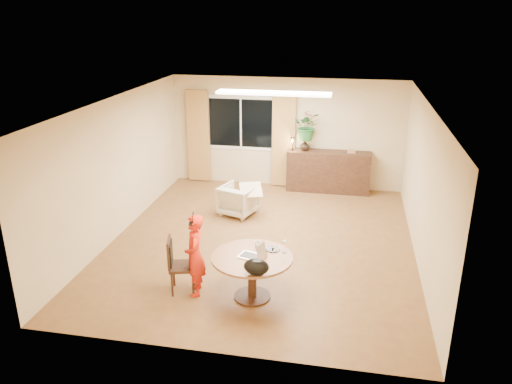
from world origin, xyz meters
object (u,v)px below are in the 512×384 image
Objects in this scene: dining_table at (252,265)px; armchair at (238,200)px; child at (195,255)px; dining_chair at (182,265)px; sideboard at (328,171)px.

dining_table is 1.71× the size of armchair.
child is 1.83× the size of armchair.
dining_chair is (-1.08, -0.01, -0.10)m from dining_table.
sideboard is (1.77, 1.79, 0.16)m from armchair.
armchair is at bearing -134.66° from sideboard.
sideboard is at bearing 80.18° from dining_table.
armchair is (-0.06, 3.15, -0.32)m from child.
child reaches higher than armchair.
child is (0.21, -0.03, 0.20)m from dining_chair.
dining_table is at bearing -14.53° from dining_chair.
sideboard is at bearing -116.32° from armchair.
child is 5.23m from sideboard.
dining_table is 0.62× the size of sideboard.
child reaches higher than sideboard.
dining_chair is 0.69× the size of child.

